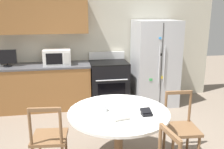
% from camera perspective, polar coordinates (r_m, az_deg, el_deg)
% --- Properties ---
extents(back_wall, '(5.20, 0.44, 2.60)m').
position_cam_1_polar(back_wall, '(5.28, -7.13, 8.94)').
color(back_wall, beige).
rests_on(back_wall, ground_plane).
extents(kitchen_counter, '(2.05, 0.64, 0.90)m').
position_cam_1_polar(kitchen_counter, '(5.22, -16.31, -2.74)').
color(kitchen_counter, '#936033').
rests_on(kitchen_counter, ground_plane).
extents(refrigerator, '(0.87, 0.80, 1.75)m').
position_cam_1_polar(refrigerator, '(5.28, 9.74, 2.62)').
color(refrigerator, '#B2B5BA').
rests_on(refrigerator, ground_plane).
extents(oven_range, '(0.76, 0.68, 1.08)m').
position_cam_1_polar(oven_range, '(5.21, -0.70, -1.94)').
color(oven_range, black).
rests_on(oven_range, ground_plane).
extents(microwave, '(0.52, 0.39, 0.30)m').
position_cam_1_polar(microwave, '(5.03, -12.44, 3.95)').
color(microwave, white).
rests_on(microwave, kitchen_counter).
extents(countertop_tv, '(0.36, 0.16, 0.32)m').
position_cam_1_polar(countertop_tv, '(5.14, -22.92, 3.58)').
color(countertop_tv, black).
rests_on(countertop_tv, kitchen_counter).
extents(dining_table, '(1.24, 1.24, 0.77)m').
position_cam_1_polar(dining_table, '(3.12, 1.57, -10.81)').
color(dining_table, white).
rests_on(dining_table, ground_plane).
extents(dining_chair_right, '(0.45, 0.45, 0.90)m').
position_cam_1_polar(dining_chair_right, '(3.52, 15.48, -11.68)').
color(dining_chair_right, brown).
rests_on(dining_chair_right, ground_plane).
extents(dining_chair_left, '(0.46, 0.46, 0.90)m').
position_cam_1_polar(dining_chair_left, '(3.26, -14.17, -13.91)').
color(dining_chair_left, brown).
rests_on(dining_chair_left, ground_plane).
extents(candle_glass, '(0.09, 0.09, 0.08)m').
position_cam_1_polar(candle_glass, '(3.05, -1.91, -7.77)').
color(candle_glass, silver).
rests_on(candle_glass, dining_table).
extents(folded_napkin, '(0.18, 0.08, 0.05)m').
position_cam_1_polar(folded_napkin, '(2.83, 2.25, -9.92)').
color(folded_napkin, silver).
rests_on(folded_napkin, dining_table).
extents(wallet, '(0.13, 0.13, 0.07)m').
position_cam_1_polar(wallet, '(2.98, 7.83, -8.63)').
color(wallet, black).
rests_on(wallet, dining_table).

